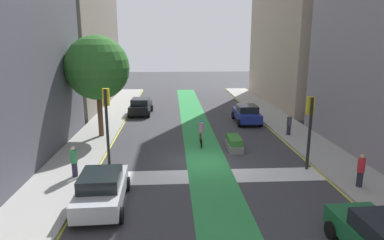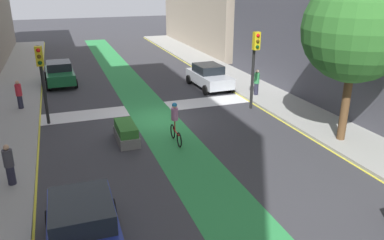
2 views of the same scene
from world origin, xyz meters
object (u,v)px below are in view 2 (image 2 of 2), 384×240
traffic_signal_near_left (255,56)px  pedestrian_sidewalk_right_a (9,164)px  traffic_signal_near_right (41,70)px  cyclist_in_lane (175,122)px  car_green_right_near (60,73)px  pedestrian_sidewalk_right_b (19,94)px  street_tree_near (357,29)px  car_silver_left_near (209,76)px  car_blue_right_far (84,229)px  median_planter (126,133)px  pedestrian_sidewalk_left_a (257,82)px

traffic_signal_near_left → pedestrian_sidewalk_right_a: 13.31m
traffic_signal_near_right → cyclist_in_lane: 7.20m
pedestrian_sidewalk_right_a → traffic_signal_near_left: bearing=-157.8°
car_green_right_near → pedestrian_sidewalk_right_b: 5.82m
cyclist_in_lane → pedestrian_sidewalk_right_b: (6.89, -7.12, -0.01)m
pedestrian_sidewalk_right_a → street_tree_near: street_tree_near is taller
car_silver_left_near → street_tree_near: 11.63m
traffic_signal_near_right → pedestrian_sidewalk_right_b: traffic_signal_near_right is taller
traffic_signal_near_right → street_tree_near: street_tree_near is taller
car_blue_right_far → street_tree_near: 12.94m
street_tree_near → car_green_right_near: bearing=-52.1°
car_silver_left_near → car_blue_right_far: bearing=57.0°
cyclist_in_lane → street_tree_near: street_tree_near is taller
traffic_signal_near_right → median_planter: size_ratio=1.90×
traffic_signal_near_left → car_blue_right_far: traffic_signal_near_left is taller
car_green_right_near → pedestrian_sidewalk_right_a: pedestrian_sidewalk_right_a is taller
pedestrian_sidewalk_left_a → street_tree_near: (-0.19, 7.59, 4.09)m
traffic_signal_near_left → pedestrian_sidewalk_right_b: size_ratio=2.72×
car_silver_left_near → median_planter: bearing=46.0°
traffic_signal_near_right → median_planter: 5.42m
traffic_signal_near_left → pedestrian_sidewalk_right_b: traffic_signal_near_left is taller
car_blue_right_far → cyclist_in_lane: bearing=-125.1°
car_blue_right_far → car_silver_left_near: size_ratio=0.99×
pedestrian_sidewalk_left_a → traffic_signal_near_left: bearing=56.2°
pedestrian_sidewalk_right_b → median_planter: bearing=127.4°
car_green_right_near → street_tree_near: size_ratio=0.60×
traffic_signal_near_right → cyclist_in_lane: traffic_signal_near_right is taller
car_blue_right_far → pedestrian_sidewalk_right_a: pedestrian_sidewalk_right_a is taller
traffic_signal_near_right → traffic_signal_near_left: 11.05m
traffic_signal_near_left → median_planter: traffic_signal_near_left is taller
cyclist_in_lane → median_planter: size_ratio=0.88×
cyclist_in_lane → pedestrian_sidewalk_left_a: cyclist_in_lane is taller
traffic_signal_near_right → car_blue_right_far: bearing=95.0°
cyclist_in_lane → street_tree_near: 8.55m
street_tree_near → cyclist_in_lane: bearing=-19.7°
pedestrian_sidewalk_right_a → traffic_signal_near_right: bearing=-100.9°
car_silver_left_near → pedestrian_sidewalk_right_a: bearing=40.9°
pedestrian_sidewalk_right_b → street_tree_near: size_ratio=0.22×
car_blue_right_far → median_planter: bearing=-108.5°
car_silver_left_near → pedestrian_sidewalk_right_a: 15.30m
car_green_right_near → cyclist_in_lane: (-4.62, 12.47, 0.17)m
car_green_right_near → median_planter: 11.93m
pedestrian_sidewalk_left_a → median_planter: pedestrian_sidewalk_left_a is taller
traffic_signal_near_right → car_green_right_near: traffic_signal_near_right is taller
car_silver_left_near → median_planter: (6.99, 7.25, -0.40)m
car_blue_right_far → pedestrian_sidewalk_right_b: bearing=-80.0°
car_silver_left_near → cyclist_in_lane: 9.44m
cyclist_in_lane → pedestrian_sidewalk_right_a: cyclist_in_lane is taller
car_green_right_near → pedestrian_sidewalk_left_a: (-11.50, 7.42, 0.16)m
car_silver_left_near → car_green_right_near: 10.50m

